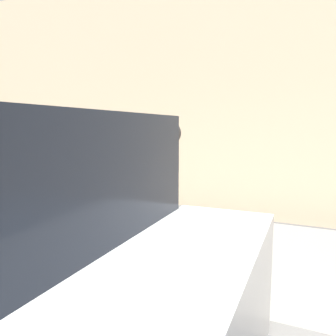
{
  "coord_description": "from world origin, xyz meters",
  "views": [
    {
      "loc": [
        1.27,
        -1.77,
        1.68
      ],
      "look_at": [
        -0.01,
        0.99,
        1.29
      ],
      "focal_mm": 35.0,
      "sensor_mm": 36.0,
      "label": 1
    }
  ],
  "objects": [
    {
      "name": "sidewalk",
      "position": [
        0.0,
        2.2,
        0.06
      ],
      "size": [
        24.0,
        2.8,
        0.13
      ],
      "color": "#9E9B96",
      "rests_on": "ground_plane"
    },
    {
      "name": "building_facade",
      "position": [
        0.0,
        4.29,
        2.36
      ],
      "size": [
        24.0,
        0.3,
        4.71
      ],
      "color": "tan",
      "rests_on": "ground_plane"
    },
    {
      "name": "parking_meter",
      "position": [
        -0.01,
        0.99,
        1.33
      ],
      "size": [
        0.22,
        0.14,
        1.6
      ],
      "color": "slate",
      "rests_on": "sidewalk"
    },
    {
      "name": "fire_hydrant",
      "position": [
        -2.28,
        1.1,
        0.48
      ],
      "size": [
        0.21,
        0.21,
        0.71
      ],
      "color": "#999EA3",
      "rests_on": "sidewalk"
    }
  ]
}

